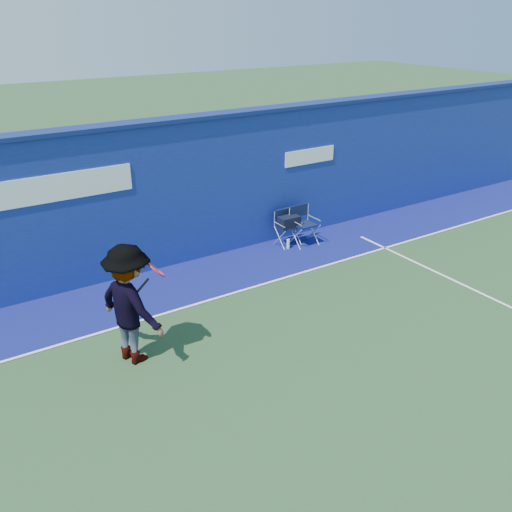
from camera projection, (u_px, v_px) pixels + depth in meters
ground at (318, 391)px, 7.82m from camera, size 80.00×80.00×0.00m
stadium_wall at (164, 194)px, 11.17m from camera, size 24.00×0.50×3.08m
out_of_bounds_strip at (192, 281)px, 10.97m from camera, size 24.00×1.80×0.01m
court_lines at (294, 369)px, 8.28m from camera, size 24.00×12.00×0.01m
directors_chair_left at (288, 231)px, 12.55m from camera, size 0.49×0.45×0.82m
directors_chair_right at (304, 233)px, 12.60m from camera, size 0.54×0.48×0.90m
water_bottle at (288, 244)px, 12.42m from camera, size 0.07×0.07×0.23m
tennis_player at (130, 304)px, 8.17m from camera, size 1.10×1.42×1.93m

